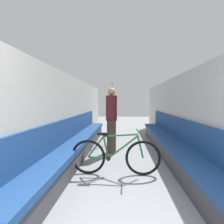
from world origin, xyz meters
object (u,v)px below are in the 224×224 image
bicycle (115,156)px  grab_pole_near (112,113)px  bench_seat_row_right (172,146)px  passenger_standing (111,119)px  bench_seat_row_left (77,144)px

bicycle → grab_pole_near: grab_pole_near is taller
bench_seat_row_right → bicycle: 1.69m
bicycle → passenger_standing: 1.54m
bench_seat_row_left → passenger_standing: passenger_standing is taller
bench_seat_row_left → bench_seat_row_right: bearing=0.0°
passenger_standing → grab_pole_near: bearing=-99.4°
bench_seat_row_left → bench_seat_row_right: 2.35m
bench_seat_row_left → bench_seat_row_right: same height
bench_seat_row_left → grab_pole_near: 1.77m
bench_seat_row_right → grab_pole_near: size_ratio=2.98×
bench_seat_row_left → grab_pole_near: size_ratio=2.98×
bench_seat_row_right → passenger_standing: passenger_standing is taller
bench_seat_row_right → bicycle: size_ratio=3.59×
bench_seat_row_left → grab_pole_near: bearing=61.0°
bench_seat_row_right → bicycle: (-1.34, -1.03, 0.04)m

